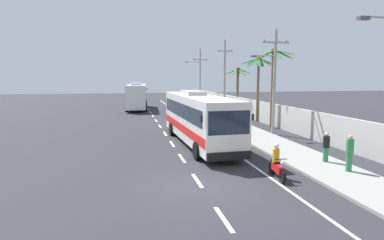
% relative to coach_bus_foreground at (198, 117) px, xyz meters
% --- Properties ---
extents(ground_plane, '(160.00, 160.00, 0.00)m').
position_rel_coach_bus_foreground_xyz_m(ground_plane, '(-1.82, -8.75, -1.91)').
color(ground_plane, '#28282D').
extents(sidewalk_kerb, '(3.20, 90.00, 0.14)m').
position_rel_coach_bus_foreground_xyz_m(sidewalk_kerb, '(4.98, 1.25, -1.84)').
color(sidewalk_kerb, gray).
rests_on(sidewalk_kerb, ground).
extents(lane_markings, '(3.60, 71.00, 0.01)m').
position_rel_coach_bus_foreground_xyz_m(lane_markings, '(0.40, 5.61, -1.90)').
color(lane_markings, white).
rests_on(lane_markings, ground).
extents(boundary_wall, '(0.24, 60.00, 2.13)m').
position_rel_coach_bus_foreground_xyz_m(boundary_wall, '(8.78, 5.25, -0.84)').
color(boundary_wall, '#B2B2AD').
rests_on(boundary_wall, ground).
extents(coach_bus_foreground, '(3.31, 12.42, 3.66)m').
position_rel_coach_bus_foreground_xyz_m(coach_bus_foreground, '(0.00, 0.00, 0.00)').
color(coach_bus_foreground, silver).
rests_on(coach_bus_foreground, ground).
extents(coach_bus_far_lane, '(3.49, 10.90, 3.79)m').
position_rel_coach_bus_foreground_xyz_m(coach_bus_far_lane, '(-3.42, 25.19, 0.07)').
color(coach_bus_far_lane, white).
rests_on(coach_bus_far_lane, ground).
extents(motorcycle_beside_bus, '(0.56, 1.96, 1.65)m').
position_rel_coach_bus_foreground_xyz_m(motorcycle_beside_bus, '(2.20, 8.74, -1.24)').
color(motorcycle_beside_bus, black).
rests_on(motorcycle_beside_bus, ground).
extents(motorcycle_trailing, '(0.56, 1.96, 1.63)m').
position_rel_coach_bus_foreground_xyz_m(motorcycle_trailing, '(1.88, -8.38, -1.25)').
color(motorcycle_trailing, black).
rests_on(motorcycle_trailing, ground).
extents(pedestrian_near_kerb, '(0.36, 0.36, 1.74)m').
position_rel_coach_bus_foreground_xyz_m(pedestrian_near_kerb, '(4.11, 11.76, -0.86)').
color(pedestrian_near_kerb, '#75388E').
rests_on(pedestrian_near_kerb, sidewalk_kerb).
extents(pedestrian_midwalk, '(0.36, 0.36, 1.78)m').
position_rel_coach_bus_foreground_xyz_m(pedestrian_midwalk, '(5.62, -8.45, -0.83)').
color(pedestrian_midwalk, '#2D7A47').
rests_on(pedestrian_midwalk, sidewalk_kerb).
extents(pedestrian_far_walk, '(0.36, 0.36, 1.60)m').
position_rel_coach_bus_foreground_xyz_m(pedestrian_far_walk, '(5.58, -6.62, -0.93)').
color(pedestrian_far_walk, '#2D7A47').
rests_on(pedestrian_far_walk, sidewalk_kerb).
extents(utility_pole_mid, '(3.17, 0.24, 8.37)m').
position_rel_coach_bus_foreground_xyz_m(utility_pole_mid, '(6.66, 2.34, 2.59)').
color(utility_pole_mid, '#9E9E99').
rests_on(utility_pole_mid, ground).
extents(utility_pole_far, '(1.92, 0.24, 8.91)m').
position_rel_coach_bus_foreground_xyz_m(utility_pole_far, '(6.59, 15.39, 2.72)').
color(utility_pole_far, '#9E9E99').
rests_on(utility_pole_far, ground).
extents(utility_pole_distant, '(3.63, 0.24, 8.95)m').
position_rel_coach_bus_foreground_xyz_m(utility_pole_distant, '(6.49, 28.44, 2.88)').
color(utility_pole_distant, '#9E9E99').
rests_on(utility_pole_distant, ground).
extents(palm_nearest, '(3.58, 3.62, 7.29)m').
position_rel_coach_bus_foreground_xyz_m(palm_nearest, '(8.21, 5.75, 3.11)').
color(palm_nearest, brown).
rests_on(palm_nearest, ground).
extents(palm_second, '(3.71, 3.55, 6.77)m').
position_rel_coach_bus_foreground_xyz_m(palm_second, '(8.57, 10.07, 3.15)').
color(palm_second, brown).
rests_on(palm_second, ground).
extents(palm_third, '(2.95, 2.89, 5.84)m').
position_rel_coach_bus_foreground_xyz_m(palm_third, '(8.86, 17.17, 2.14)').
color(palm_third, brown).
rests_on(palm_third, ground).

